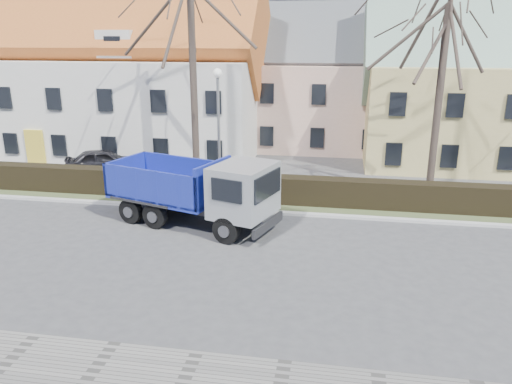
% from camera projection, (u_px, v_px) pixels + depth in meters
% --- Properties ---
extents(ground, '(120.00, 120.00, 0.00)m').
position_uv_depth(ground, '(185.00, 251.00, 18.62)').
color(ground, '#414143').
extents(curb_far, '(80.00, 0.30, 0.12)m').
position_uv_depth(curb_far, '(215.00, 209.00, 22.92)').
color(curb_far, '#B0B0AE').
rests_on(curb_far, ground).
extents(grass_strip, '(80.00, 3.00, 0.10)m').
position_uv_depth(grass_strip, '(223.00, 199.00, 24.43)').
color(grass_strip, '#404E2C').
rests_on(grass_strip, ground).
extents(hedge, '(60.00, 0.90, 1.30)m').
position_uv_depth(hedge, '(222.00, 188.00, 24.06)').
color(hedge, black).
rests_on(hedge, ground).
extents(building_white, '(26.80, 10.80, 9.50)m').
position_uv_depth(building_white, '(71.00, 80.00, 34.34)').
color(building_white, silver).
rests_on(building_white, ground).
extents(building_pink, '(10.80, 8.80, 8.00)m').
position_uv_depth(building_pink, '(322.00, 90.00, 35.57)').
color(building_pink, tan).
rests_on(building_pink, ground).
extents(tree_1, '(9.20, 9.20, 12.65)m').
position_uv_depth(tree_1, '(193.00, 64.00, 25.03)').
color(tree_1, '#362C25').
rests_on(tree_1, ground).
extents(tree_2, '(8.00, 8.00, 11.00)m').
position_uv_depth(tree_2, '(440.00, 84.00, 23.34)').
color(tree_2, '#362C25').
rests_on(tree_2, ground).
extents(dump_truck, '(8.02, 4.97, 3.01)m').
position_uv_depth(dump_truck, '(187.00, 189.00, 20.97)').
color(dump_truck, navy).
rests_on(dump_truck, ground).
extents(streetlight, '(0.49, 0.49, 6.29)m').
position_uv_depth(streetlight, '(219.00, 133.00, 24.31)').
color(streetlight, gray).
rests_on(streetlight, ground).
extents(cart_frame, '(0.80, 0.54, 0.67)m').
position_uv_depth(cart_frame, '(131.00, 203.00, 22.91)').
color(cart_frame, silver).
rests_on(cart_frame, ground).
extents(parked_car_a, '(4.66, 3.38, 1.48)m').
position_uv_depth(parked_car_a, '(104.00, 161.00, 28.79)').
color(parked_car_a, black).
rests_on(parked_car_a, ground).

